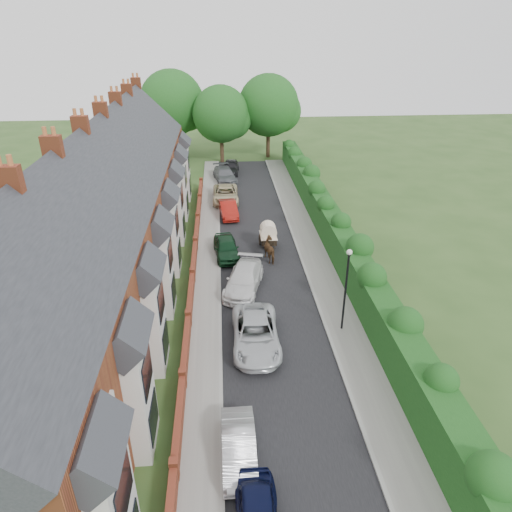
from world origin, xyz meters
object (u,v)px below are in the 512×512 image
Objects in this scene: car_grey at (225,175)px; horse at (271,250)px; lamppost at (346,280)px; car_silver_a at (239,447)px; car_green at (226,247)px; car_silver_b at (256,333)px; car_beige at (226,194)px; horse_cart at (268,233)px; car_red at (228,209)px; car_white at (244,279)px; car_black at (231,167)px.

car_grey is 19.35m from horse.
lamppost is 10.65m from car_silver_a.
lamppost is at bearing -62.77° from car_green.
car_beige is at bearing 93.99° from car_silver_b.
car_green is 18.22m from car_grey.
horse is (3.29, -0.88, 0.11)m from car_green.
car_silver_a is at bearing -99.25° from horse_cart.
car_green is at bearing -100.41° from car_grey.
horse is (1.90, 9.90, 0.08)m from car_silver_b.
car_silver_b is at bearing 79.93° from car_silver_a.
car_green is at bearing 98.24° from car_silver_b.
car_red reaches higher than car_silver_a.
car_green is at bearing 123.10° from lamppost.
car_silver_b reaches higher than car_green.
car_green is 3.40m from horse.
car_white is at bearing 85.66° from car_silver_a.
lamppost is at bearing 52.31° from car_silver_a.
car_white is at bearing 94.08° from car_silver_b.
car_beige is 6.36m from car_grey.
car_silver_b is at bearing -169.20° from lamppost.
lamppost reaches higher than car_green.
car_silver_b is 1.30× the size of car_red.
car_black is (-0.46, 31.96, 0.01)m from car_silver_b.
car_white is 16.75m from car_beige.
car_grey is 1.77× the size of horse_cart.
horse is 0.68× the size of horse_cart.
car_white is 1.76× the size of horse_cart.
car_red is (0.21, 26.00, 0.05)m from car_silver_a.
horse_cart is at bearing 84.38° from car_white.
car_red is at bearing 108.76° from lamppost.
horse_cart reaches higher than horse.
horse_cart is at bearing 105.71° from lamppost.
car_beige is at bearing 87.25° from car_red.
horse_cart is at bearing -89.47° from car_grey.
lamppost is 9.78m from horse.
car_grey reaches higher than car_silver_a.
car_grey is (-6.20, 28.04, -2.55)m from lamppost.
car_red is (-0.70, 12.85, -0.06)m from car_white.
horse_cart is at bearing -78.52° from car_black.
car_beige is 9.35m from car_black.
car_black is at bearing 88.49° from car_silver_a.
car_green is (-1.06, 4.87, -0.01)m from car_white.
car_silver_b is at bearing -86.64° from car_beige.
car_grey is at bearing 102.47° from lamppost.
lamppost is 12.00m from car_green.
car_silver_b is 31.96m from car_black.
car_silver_b is 29.02m from car_grey.
lamppost reaches higher than horse.
car_grey is at bearing 89.54° from car_silver_a.
horse is (2.93, -8.86, 0.15)m from car_red.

